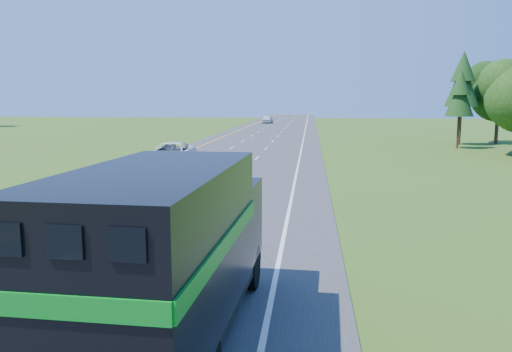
# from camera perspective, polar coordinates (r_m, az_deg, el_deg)

# --- Properties ---
(road) EXTENTS (15.00, 260.00, 0.04)m
(road) POSITION_cam_1_polar(r_m,az_deg,el_deg) (46.40, -1.74, 2.48)
(road) COLOR #38383A
(road) RESTS_ON ground
(lane_markings) EXTENTS (11.15, 260.00, 0.01)m
(lane_markings) POSITION_cam_1_polar(r_m,az_deg,el_deg) (46.40, -1.74, 2.51)
(lane_markings) COLOR yellow
(lane_markings) RESTS_ON road
(horse_truck) EXTENTS (2.96, 8.58, 3.75)m
(horse_truck) POSITION_cam_1_polar(r_m,az_deg,el_deg) (10.09, -10.04, -8.50)
(horse_truck) COLOR black
(horse_truck) RESTS_ON road
(white_suv) EXTENTS (3.21, 6.46, 1.76)m
(white_suv) POSITION_cam_1_polar(r_m,az_deg,el_deg) (38.82, -9.64, 2.49)
(white_suv) COLOR silver
(white_suv) RESTS_ON road
(far_car) EXTENTS (2.35, 5.04, 1.67)m
(far_car) POSITION_cam_1_polar(r_m,az_deg,el_deg) (109.33, 1.31, 6.48)
(far_car) COLOR silver
(far_car) RESTS_ON road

